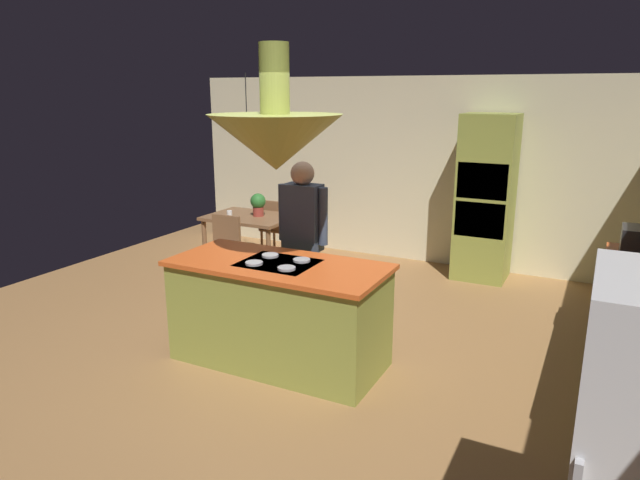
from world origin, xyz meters
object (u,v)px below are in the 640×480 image
person_at_island (303,236)px  chair_facing_island (222,246)px  oven_tower (485,198)px  cup_on_table (230,214)px  chair_by_back_wall (275,225)px  kitchen_island (279,313)px  dining_table (250,224)px  potted_plant_on_table (258,203)px

person_at_island → chair_facing_island: bearing=153.8°
oven_tower → cup_on_table: 3.28m
chair_by_back_wall → kitchen_island: bearing=122.0°
dining_table → chair_facing_island: (0.00, -0.62, -0.15)m
oven_tower → dining_table: bearing=-157.8°
person_at_island → chair_by_back_wall: 2.59m
kitchen_island → potted_plant_on_table: size_ratio=6.31×
oven_tower → person_at_island: oven_tower is taller
person_at_island → chair_by_back_wall: bearing=127.7°
potted_plant_on_table → chair_facing_island: bearing=-98.9°
dining_table → chair_facing_island: 0.64m
potted_plant_on_table → cup_on_table: (-0.28, -0.25, -0.12)m
person_at_island → kitchen_island: bearing=-78.6°
kitchen_island → chair_facing_island: (-1.70, 1.48, 0.04)m
chair_by_back_wall → potted_plant_on_table: bearing=100.3°
chair_facing_island → cup_on_table: 0.55m
chair_by_back_wall → potted_plant_on_table: potted_plant_on_table is taller
dining_table → potted_plant_on_table: 0.30m
oven_tower → dining_table: oven_tower is taller
chair_facing_island → oven_tower: bearing=32.3°
kitchen_island → chair_by_back_wall: kitchen_island is taller
kitchen_island → dining_table: kitchen_island is taller
dining_table → chair_facing_island: chair_facing_island is taller
kitchen_island → chair_by_back_wall: size_ratio=2.18×
potted_plant_on_table → person_at_island: bearing=-44.7°
oven_tower → cup_on_table: (-2.98, -1.34, -0.24)m
chair_by_back_wall → cup_on_table: bearing=77.8°
chair_facing_island → chair_by_back_wall: same height
person_at_island → cup_on_table: size_ratio=19.03×
person_at_island → oven_tower: bearing=63.9°
kitchen_island → cup_on_table: bearing=134.7°
dining_table → cup_on_table: (-0.18, -0.20, 0.15)m
cup_on_table → potted_plant_on_table: bearing=41.0°
kitchen_island → dining_table: (-1.70, 2.10, 0.19)m
oven_tower → potted_plant_on_table: 2.91m
kitchen_island → oven_tower: bearing=71.3°
chair_facing_island → chair_by_back_wall: size_ratio=1.00×
chair_facing_island → chair_by_back_wall: (0.00, 1.25, 0.00)m
cup_on_table → person_at_island: bearing=-34.4°
chair_facing_island → potted_plant_on_table: (0.11, 0.67, 0.42)m
chair_by_back_wall → person_at_island: bearing=127.7°
chair_by_back_wall → potted_plant_on_table: 0.73m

